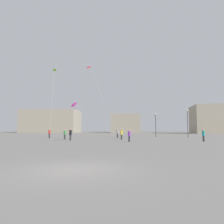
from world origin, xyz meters
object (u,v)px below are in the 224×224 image
(kite_magenta_diamond, at_px, (74,105))
(building_right_hall, at_px, (216,119))
(person_in_black, at_px, (70,134))
(kite_crimson_diamond, at_px, (89,68))
(person_in_grey, at_px, (117,133))
(person_in_yellow, at_px, (121,134))
(lamppost_west, at_px, (187,119))
(kite_lime_diamond, at_px, (55,71))
(building_centre_hall, at_px, (126,124))
(building_left_hall, at_px, (52,122))
(person_in_teal, at_px, (203,135))
(person_in_purple, at_px, (129,135))
(person_in_green, at_px, (65,134))
(lamppost_east, at_px, (156,121))
(person_in_red, at_px, (49,133))

(kite_magenta_diamond, height_order, building_right_hall, building_right_hall)
(person_in_black, distance_m, kite_crimson_diamond, 18.66)
(person_in_grey, distance_m, person_in_yellow, 6.31)
(lamppost_west, bearing_deg, person_in_grey, -163.00)
(kite_lime_diamond, relative_size, building_right_hall, 0.75)
(kite_magenta_diamond, bearing_deg, building_centre_hall, 86.11)
(person_in_yellow, bearing_deg, building_left_hall, -165.21)
(kite_magenta_diamond, relative_size, kite_lime_diamond, 0.32)
(person_in_teal, distance_m, kite_lime_diamond, 32.44)
(person_in_purple, height_order, building_left_hall, building_left_hall)
(building_centre_hall, bearing_deg, kite_crimson_diamond, -96.02)
(person_in_black, height_order, person_in_green, person_in_black)
(person_in_black, xyz_separation_m, building_left_hall, (-29.90, 63.45, 4.42))
(person_in_green, distance_m, lamppost_east, 20.31)
(building_centre_hall, bearing_deg, person_in_red, -101.04)
(kite_crimson_diamond, height_order, kite_lime_diamond, kite_crimson_diamond)
(kite_magenta_diamond, distance_m, building_left_hall, 73.04)
(person_in_black, xyz_separation_m, lamppost_west, (21.08, 13.53, 2.85))
(person_in_purple, height_order, person_in_yellow, person_in_yellow)
(person_in_green, xyz_separation_m, kite_lime_diamond, (-5.71, 8.88, 13.47))
(building_left_hall, distance_m, building_right_hall, 72.86)
(person_in_red, height_order, building_left_hall, building_left_hall)
(person_in_green, bearing_deg, building_left_hall, -64.72)
(kite_lime_diamond, xyz_separation_m, building_centre_hall, (13.59, 57.55, -9.94))
(person_in_black, bearing_deg, lamppost_east, -111.62)
(person_in_red, distance_m, person_in_black, 8.77)
(building_centre_hall, relative_size, building_right_hall, 0.81)
(person_in_yellow, distance_m, lamppost_east, 13.56)
(person_in_purple, distance_m, building_right_hall, 64.19)
(person_in_yellow, distance_m, building_right_hall, 60.37)
(kite_lime_diamond, xyz_separation_m, lamppost_west, (28.57, 2.17, -10.55))
(person_in_grey, distance_m, person_in_green, 10.63)
(person_in_red, bearing_deg, person_in_yellow, 138.91)
(building_centre_hall, bearing_deg, lamppost_east, -81.23)
(building_right_hall, bearing_deg, person_in_green, -131.38)
(person_in_green, relative_size, lamppost_west, 0.29)
(person_in_teal, distance_m, lamppost_east, 16.20)
(kite_magenta_diamond, distance_m, kite_crimson_diamond, 17.84)
(person_in_purple, relative_size, kite_magenta_diamond, 0.39)
(person_in_green, xyz_separation_m, lamppost_west, (22.85, 11.05, 2.92))
(person_in_yellow, bearing_deg, person_in_black, -86.51)
(kite_magenta_diamond, bearing_deg, person_in_grey, 65.59)
(person_in_purple, bearing_deg, kite_crimson_diamond, -50.91)
(person_in_red, relative_size, building_right_hall, 0.10)
(kite_lime_diamond, height_order, lamppost_west, kite_lime_diamond)
(person_in_grey, relative_size, person_in_purple, 1.11)
(person_in_red, height_order, lamppost_west, lamppost_west)
(person_in_green, xyz_separation_m, kite_magenta_diamond, (3.01, -5.11, 4.26))
(lamppost_west, bearing_deg, person_in_black, -147.30)
(building_centre_hall, distance_m, lamppost_east, 55.24)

